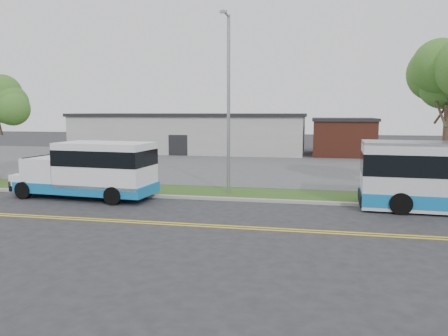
% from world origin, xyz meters
% --- Properties ---
extents(ground, '(140.00, 140.00, 0.00)m').
position_xyz_m(ground, '(0.00, 0.00, 0.00)').
color(ground, '#28282B').
rests_on(ground, ground).
extents(lane_line_north, '(70.00, 0.12, 0.01)m').
position_xyz_m(lane_line_north, '(0.00, -3.85, 0.01)').
color(lane_line_north, yellow).
rests_on(lane_line_north, ground).
extents(lane_line_south, '(70.00, 0.12, 0.01)m').
position_xyz_m(lane_line_south, '(0.00, -4.15, 0.01)').
color(lane_line_south, yellow).
rests_on(lane_line_south, ground).
extents(curb, '(80.00, 0.30, 0.15)m').
position_xyz_m(curb, '(0.00, 1.10, 0.07)').
color(curb, '#9E9B93').
rests_on(curb, ground).
extents(verge, '(80.00, 3.30, 0.10)m').
position_xyz_m(verge, '(0.00, 2.90, 0.05)').
color(verge, '#2C4B19').
rests_on(verge, ground).
extents(parking_lot, '(80.00, 25.00, 0.10)m').
position_xyz_m(parking_lot, '(0.00, 17.00, 0.05)').
color(parking_lot, '#4C4C4F').
rests_on(parking_lot, ground).
extents(commercial_building, '(25.40, 10.40, 4.35)m').
position_xyz_m(commercial_building, '(-6.00, 27.00, 2.18)').
color(commercial_building, '#9E9E99').
rests_on(commercial_building, ground).
extents(brick_wing, '(6.30, 7.30, 3.90)m').
position_xyz_m(brick_wing, '(10.50, 26.00, 1.96)').
color(brick_wing, brown).
rests_on(brick_wing, ground).
extents(streetlight_near, '(0.35, 1.53, 9.50)m').
position_xyz_m(streetlight_near, '(3.00, 2.73, 5.23)').
color(streetlight_near, gray).
rests_on(streetlight_near, verge).
extents(shuttle_bus, '(7.91, 3.16, 2.96)m').
position_xyz_m(shuttle_bus, '(-3.72, 0.22, 1.58)').
color(shuttle_bus, '#106EAE').
rests_on(shuttle_bus, ground).
extents(pedestrian, '(0.69, 0.65, 1.59)m').
position_xyz_m(pedestrian, '(-6.38, 1.90, 0.89)').
color(pedestrian, black).
rests_on(pedestrian, verge).
extents(parked_car_a, '(2.20, 4.67, 1.48)m').
position_xyz_m(parked_car_a, '(-11.30, 9.62, 0.84)').
color(parked_car_a, '#A0A4A7').
rests_on(parked_car_a, parking_lot).
extents(parked_car_b, '(2.93, 5.42, 1.49)m').
position_xyz_m(parked_car_b, '(-8.83, 11.48, 0.85)').
color(parked_car_b, silver).
rests_on(parked_car_b, parking_lot).
extents(grocery_bag_left, '(0.32, 0.32, 0.32)m').
position_xyz_m(grocery_bag_left, '(-6.68, 1.65, 0.26)').
color(grocery_bag_left, white).
rests_on(grocery_bag_left, verge).
extents(grocery_bag_right, '(0.32, 0.32, 0.32)m').
position_xyz_m(grocery_bag_right, '(-6.08, 2.15, 0.26)').
color(grocery_bag_right, white).
rests_on(grocery_bag_right, verge).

